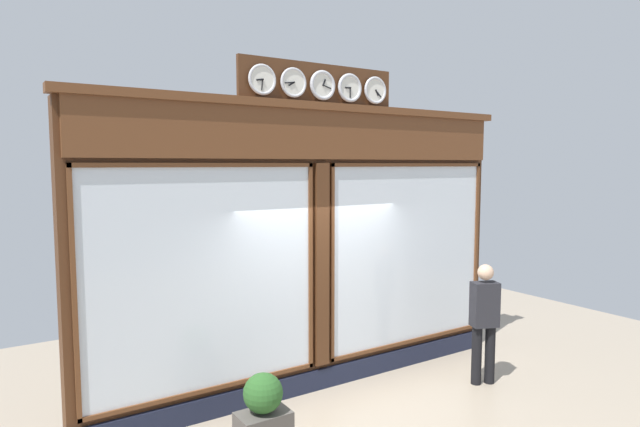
# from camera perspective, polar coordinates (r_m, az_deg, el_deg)

# --- Properties ---
(shop_facade) EXTENTS (6.46, 0.42, 4.37)m
(shop_facade) POSITION_cam_1_polar(r_m,az_deg,el_deg) (7.27, -0.54, -3.42)
(shop_facade) COLOR #4C2B16
(shop_facade) RESTS_ON ground_plane
(pedestrian) EXTENTS (0.42, 0.34, 1.69)m
(pedestrian) POSITION_cam_1_polar(r_m,az_deg,el_deg) (7.89, 17.12, -10.64)
(pedestrian) COLOR black
(pedestrian) RESTS_ON ground_plane
(planter_shrub) EXTENTS (0.42, 0.42, 0.42)m
(planter_shrub) POSITION_cam_1_polar(r_m,az_deg,el_deg) (6.00, -6.10, -18.50)
(planter_shrub) COLOR #285623
(planter_shrub) RESTS_ON planter_box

